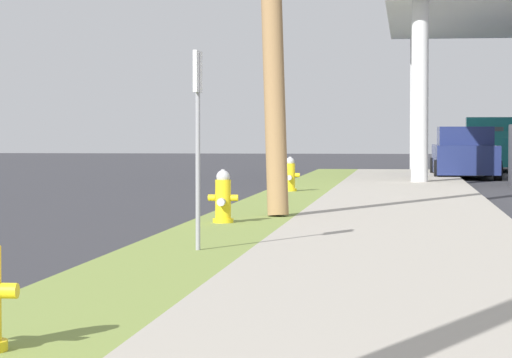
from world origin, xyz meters
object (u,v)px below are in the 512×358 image
car_navy_by_near_pump (464,155)px  fire_hydrant_third (290,176)px  truck_teal_at_forecourt (492,146)px  street_sign_post (198,108)px  fire_hydrant_second (223,199)px

car_navy_by_near_pump → fire_hydrant_third: bearing=-110.7°
fire_hydrant_third → truck_teal_at_forecourt: truck_teal_at_forecourt is taller
fire_hydrant_third → street_sign_post: (0.29, -13.33, 1.19)m
fire_hydrant_third → truck_teal_at_forecourt: size_ratio=0.14×
fire_hydrant_third → car_navy_by_near_pump: size_ratio=0.16×
fire_hydrant_third → car_navy_by_near_pump: (4.26, 11.27, 0.28)m
fire_hydrant_second → fire_hydrant_third: bearing=89.7°
fire_hydrant_second → car_navy_by_near_pump: (4.30, 20.65, 0.28)m
fire_hydrant_second → truck_teal_at_forecourt: (5.65, 28.37, 0.47)m
fire_hydrant_third → car_navy_by_near_pump: bearing=69.3°
street_sign_post → truck_teal_at_forecourt: street_sign_post is taller
fire_hydrant_third → street_sign_post: bearing=-88.8°
fire_hydrant_third → street_sign_post: size_ratio=0.35×
fire_hydrant_third → street_sign_post: 13.39m
car_navy_by_near_pump → truck_teal_at_forecourt: truck_teal_at_forecourt is taller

